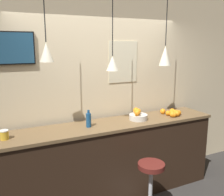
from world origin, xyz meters
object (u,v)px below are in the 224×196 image
object	(u,v)px
bar_stool	(151,185)
fruit_bowl	(138,116)
spread_jar	(4,135)
juice_bottle	(89,120)
mounted_tv	(3,48)

from	to	relation	value
bar_stool	fruit_bowl	bearing A→B (deg)	73.39
fruit_bowl	spread_jar	distance (m)	1.75
juice_bottle	mounted_tv	bearing A→B (deg)	158.86
juice_bottle	spread_jar	world-z (taller)	juice_bottle
bar_stool	juice_bottle	xyz separation A→B (m)	(-0.56, 0.62, 0.74)
spread_jar	juice_bottle	bearing A→B (deg)	-0.00
bar_stool	spread_jar	bearing A→B (deg)	158.49
fruit_bowl	spread_jar	size ratio (longest dim) A/B	2.42
fruit_bowl	juice_bottle	bearing A→B (deg)	-179.77
fruit_bowl	mounted_tv	size ratio (longest dim) A/B	0.36
mounted_tv	bar_stool	bearing A→B (deg)	-33.26
bar_stool	fruit_bowl	xyz separation A→B (m)	(0.19, 0.62, 0.70)
bar_stool	spread_jar	size ratio (longest dim) A/B	6.67
juice_bottle	spread_jar	xyz separation A→B (m)	(-1.01, 0.00, -0.04)
juice_bottle	mounted_tv	world-z (taller)	mounted_tv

